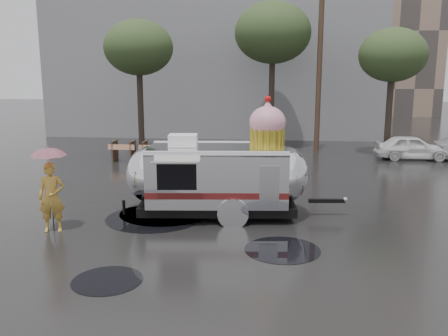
# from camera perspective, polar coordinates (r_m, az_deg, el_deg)

# --- Properties ---
(ground) EXTENTS (120.00, 120.00, 0.00)m
(ground) POSITION_cam_1_polar(r_m,az_deg,el_deg) (12.77, 4.95, -8.12)
(ground) COLOR black
(ground) RESTS_ON ground
(puddles) EXTENTS (6.13, 7.41, 0.01)m
(puddles) POSITION_cam_1_polar(r_m,az_deg,el_deg) (13.94, -5.01, -6.39)
(puddles) COLOR black
(puddles) RESTS_ON ground
(grey_building) EXTENTS (22.00, 12.00, 13.00)m
(grey_building) POSITION_cam_1_polar(r_m,az_deg,el_deg) (36.33, -0.58, 15.03)
(grey_building) COLOR slate
(grey_building) RESTS_ON ground
(utility_pole) EXTENTS (1.60, 0.28, 9.00)m
(utility_pole) POSITION_cam_1_polar(r_m,az_deg,el_deg) (26.13, 11.41, 12.05)
(utility_pole) COLOR #473323
(utility_pole) RESTS_ON ground
(tree_left) EXTENTS (3.64, 3.64, 6.95)m
(tree_left) POSITION_cam_1_polar(r_m,az_deg,el_deg) (26.06, -10.24, 14.00)
(tree_left) COLOR #382D26
(tree_left) RESTS_ON ground
(tree_mid) EXTENTS (4.20, 4.20, 8.03)m
(tree_mid) POSITION_cam_1_polar(r_m,az_deg,el_deg) (27.10, 5.89, 15.82)
(tree_mid) COLOR #382D26
(tree_mid) RESTS_ON ground
(tree_right) EXTENTS (3.36, 3.36, 6.42)m
(tree_right) POSITION_cam_1_polar(r_m,az_deg,el_deg) (25.71, 19.64, 12.60)
(tree_right) COLOR #382D26
(tree_right) RESTS_ON ground
(barricade_row) EXTENTS (4.30, 0.80, 1.00)m
(barricade_row) POSITION_cam_1_polar(r_m,az_deg,el_deg) (23.03, -8.43, 2.01)
(barricade_row) COLOR #473323
(barricade_row) RESTS_ON ground
(airstream_trailer) EXTENTS (6.80, 2.98, 3.67)m
(airstream_trailer) POSITION_cam_1_polar(r_m,az_deg,el_deg) (14.14, -0.46, -0.71)
(airstream_trailer) COLOR silver
(airstream_trailer) RESTS_ON ground
(person_left) EXTENTS (0.78, 0.62, 1.90)m
(person_left) POSITION_cam_1_polar(r_m,az_deg,el_deg) (13.64, -20.02, -3.32)
(person_left) COLOR gold
(person_left) RESTS_ON ground
(umbrella_pink) EXTENTS (1.16, 1.16, 2.34)m
(umbrella_pink) POSITION_cam_1_polar(r_m,az_deg,el_deg) (13.43, -20.31, 0.78)
(umbrella_pink) COLOR #CD7F92
(umbrella_pink) RESTS_ON ground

